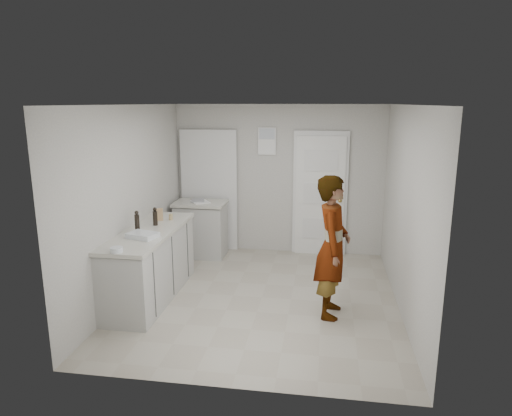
% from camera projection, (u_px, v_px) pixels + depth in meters
% --- Properties ---
extents(ground, '(4.00, 4.00, 0.00)m').
position_uv_depth(ground, '(262.00, 297.00, 6.06)').
color(ground, '#A59C8A').
rests_on(ground, ground).
extents(room_shell, '(4.00, 4.00, 4.00)m').
position_uv_depth(room_shell, '(268.00, 193.00, 7.73)').
color(room_shell, '#ABA7A1').
rests_on(room_shell, ground).
extents(main_counter, '(0.64, 1.96, 0.93)m').
position_uv_depth(main_counter, '(151.00, 266.00, 5.98)').
color(main_counter, '#B2B2AD').
rests_on(main_counter, ground).
extents(side_counter, '(0.84, 0.61, 0.93)m').
position_uv_depth(side_counter, '(201.00, 231.00, 7.64)').
color(side_counter, '#B2B2AD').
rests_on(side_counter, ground).
extents(person, '(0.46, 0.66, 1.72)m').
position_uv_depth(person, '(332.00, 247.00, 5.40)').
color(person, silver).
rests_on(person, ground).
extents(cake_mix_box, '(0.12, 0.08, 0.17)m').
position_uv_depth(cake_mix_box, '(159.00, 215.00, 6.31)').
color(cake_mix_box, '#9E7F4F').
rests_on(cake_mix_box, main_counter).
extents(spice_jar, '(0.05, 0.05, 0.08)m').
position_uv_depth(spice_jar, '(171.00, 217.00, 6.36)').
color(spice_jar, tan).
rests_on(spice_jar, main_counter).
extents(oil_cruet_a, '(0.06, 0.06, 0.25)m').
position_uv_depth(oil_cruet_a, '(155.00, 217.00, 6.07)').
color(oil_cruet_a, black).
rests_on(oil_cruet_a, main_counter).
extents(oil_cruet_b, '(0.06, 0.06, 0.27)m').
position_uv_depth(oil_cruet_b, '(137.00, 222.00, 5.76)').
color(oil_cruet_b, black).
rests_on(oil_cruet_b, main_counter).
extents(baking_dish, '(0.40, 0.33, 0.06)m').
position_uv_depth(baking_dish, '(143.00, 235.00, 5.53)').
color(baking_dish, silver).
rests_on(baking_dish, main_counter).
extents(egg_bowl, '(0.14, 0.14, 0.05)m').
position_uv_depth(egg_bowl, '(116.00, 250.00, 5.00)').
color(egg_bowl, silver).
rests_on(egg_bowl, main_counter).
extents(papers, '(0.39, 0.41, 0.01)m').
position_uv_depth(papers, '(200.00, 202.00, 7.51)').
color(papers, white).
rests_on(papers, side_counter).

